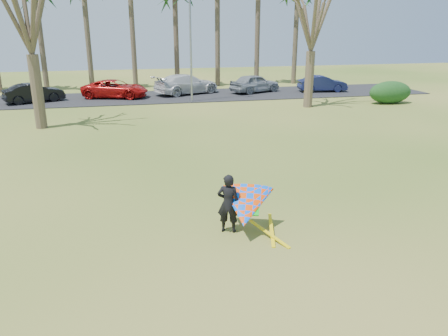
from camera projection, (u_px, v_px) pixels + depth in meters
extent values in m
plane|color=#2B5B13|center=(238.00, 222.00, 13.43)|extent=(100.00, 100.00, 0.00)
cube|color=black|center=(163.00, 97.00, 36.57)|extent=(46.00, 7.00, 0.06)
cylinder|color=#4C3F2D|center=(41.00, 40.00, 38.61)|extent=(0.48, 0.48, 9.00)
cylinder|color=#463A2A|center=(88.00, 35.00, 39.35)|extent=(0.48, 0.48, 9.70)
cylinder|color=brown|center=(132.00, 31.00, 40.09)|extent=(0.48, 0.48, 10.40)
cylinder|color=#47372A|center=(176.00, 39.00, 41.15)|extent=(0.48, 0.48, 9.00)
cylinder|color=#453929|center=(217.00, 35.00, 41.89)|extent=(0.48, 0.48, 9.70)
cylinder|color=#46362A|center=(257.00, 31.00, 42.63)|extent=(0.48, 0.48, 10.40)
cylinder|color=#483A2B|center=(295.00, 38.00, 43.70)|extent=(0.48, 0.48, 9.00)
cylinder|color=#493C2B|center=(37.00, 92.00, 24.96)|extent=(0.64, 0.64, 4.20)
cylinder|color=brown|center=(309.00, 80.00, 31.59)|extent=(0.64, 0.64, 3.99)
cylinder|color=gray|center=(191.00, 49.00, 32.97)|extent=(0.16, 0.16, 8.00)
ellipsoid|color=#153C16|center=(390.00, 92.00, 33.34)|extent=(3.42, 1.55, 1.71)
ellipsoid|color=#173714|center=(387.00, 92.00, 35.17)|extent=(2.18, 1.02, 1.21)
imported|color=black|center=(34.00, 93.00, 33.57)|extent=(4.63, 3.19, 1.45)
imported|color=#AD0F0D|center=(115.00, 89.00, 35.67)|extent=(5.74, 3.88, 1.46)
imported|color=silver|center=(187.00, 84.00, 37.64)|extent=(6.25, 4.49, 1.68)
imported|color=gray|center=(255.00, 83.00, 38.51)|extent=(5.03, 3.58, 1.59)
imported|color=#171D45|center=(322.00, 84.00, 38.99)|extent=(4.44, 2.04, 1.41)
imported|color=black|center=(228.00, 203.00, 12.54)|extent=(0.75, 0.62, 1.76)
cone|color=#0558FE|center=(246.00, 206.00, 12.41)|extent=(2.13, 2.39, 2.02)
cube|color=#0CBF19|center=(250.00, 209.00, 12.38)|extent=(0.62, 0.60, 0.24)
cube|color=yellow|center=(267.00, 236.00, 12.46)|extent=(0.85, 1.66, 0.28)
cube|color=yellow|center=(271.00, 233.00, 12.69)|extent=(0.56, 1.76, 0.22)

